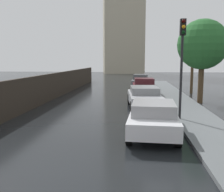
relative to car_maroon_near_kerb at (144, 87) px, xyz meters
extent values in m
plane|color=black|center=(-2.73, -15.93, -0.75)|extent=(120.00, 120.00, 0.00)
cube|color=maroon|center=(0.00, -0.02, -0.12)|extent=(1.95, 4.24, 0.64)
cube|color=#461C22|center=(0.00, 0.08, 0.46)|extent=(1.64, 1.93, 0.52)
cylinder|color=black|center=(-0.87, 1.32, -0.44)|extent=(0.25, 0.63, 0.62)
cylinder|color=black|center=(0.76, 1.38, -0.44)|extent=(0.25, 0.63, 0.62)
cylinder|color=black|center=(-0.76, -1.43, -0.44)|extent=(0.25, 0.63, 0.62)
cylinder|color=black|center=(0.87, -1.36, -0.44)|extent=(0.25, 0.63, 0.62)
cube|color=silver|center=(0.03, -11.44, -0.14)|extent=(2.06, 4.22, 0.56)
cube|color=gray|center=(0.02, -11.63, 0.38)|extent=(1.72, 2.13, 0.46)
cylinder|color=black|center=(-0.74, -10.03, -0.42)|extent=(0.26, 0.68, 0.66)
cylinder|color=black|center=(0.95, -10.12, -0.42)|extent=(0.26, 0.68, 0.66)
cylinder|color=black|center=(-0.88, -12.75, -0.42)|extent=(0.26, 0.68, 0.66)
cylinder|color=black|center=(0.80, -12.84, -0.42)|extent=(0.26, 0.68, 0.66)
cube|color=slate|center=(-0.18, 5.71, -0.10)|extent=(1.94, 4.56, 0.65)
cube|color=#494D50|center=(-0.17, 5.84, 0.48)|extent=(1.59, 2.25, 0.51)
cylinder|color=black|center=(-0.85, 7.23, -0.43)|extent=(0.26, 0.66, 0.65)
cylinder|color=black|center=(0.67, 7.13, -0.43)|extent=(0.26, 0.66, 0.65)
cylinder|color=black|center=(-1.04, 4.29, -0.43)|extent=(0.26, 0.66, 0.65)
cylinder|color=black|center=(0.48, 4.19, -0.43)|extent=(0.26, 0.66, 0.65)
cube|color=#B2B5BA|center=(-0.15, -5.73, -0.12)|extent=(2.17, 4.69, 0.59)
cube|color=gray|center=(-0.16, -5.67, 0.39)|extent=(1.78, 2.36, 0.42)
cylinder|color=black|center=(-1.11, -4.29, -0.41)|extent=(0.27, 0.69, 0.68)
cylinder|color=black|center=(0.58, -4.16, -0.41)|extent=(0.27, 0.69, 0.68)
cylinder|color=black|center=(-0.88, -7.30, -0.41)|extent=(0.27, 0.69, 0.68)
cylinder|color=black|center=(0.80, -7.17, -0.41)|extent=(0.27, 0.69, 0.68)
cylinder|color=black|center=(1.47, -9.02, 1.38)|extent=(0.12, 0.12, 3.98)
cube|color=black|center=(1.47, -9.02, 3.74)|extent=(0.26, 0.26, 0.75)
sphere|color=#360503|center=(1.47, -9.19, 3.99)|extent=(0.17, 0.17, 0.17)
sphere|color=orange|center=(1.47, -9.19, 3.74)|extent=(0.17, 0.17, 0.17)
sphere|color=black|center=(1.47, -9.19, 3.49)|extent=(0.17, 0.17, 0.17)
cylinder|color=#4C3823|center=(3.82, -3.26, 0.67)|extent=(0.37, 0.37, 2.84)
sphere|color=#28662D|center=(3.82, -3.26, 3.29)|extent=(3.41, 3.41, 3.41)
cylinder|color=#4C3823|center=(4.33, 2.07, 1.18)|extent=(0.25, 0.25, 3.86)
sphere|color=#1E5123|center=(4.33, 2.07, 3.92)|extent=(2.31, 2.31, 2.31)
cube|color=#B2A88E|center=(-3.85, 38.86, 15.64)|extent=(10.12, 9.95, 32.78)
camera|label=1|loc=(-0.67, -21.48, 2.21)|focal=40.96mm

